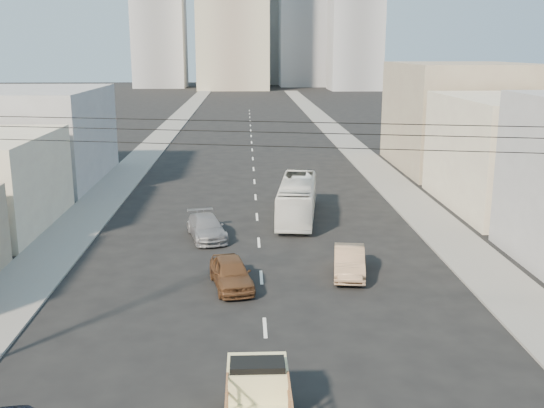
{
  "coord_description": "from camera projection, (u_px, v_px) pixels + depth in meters",
  "views": [
    {
      "loc": [
        -0.72,
        -16.49,
        11.3
      ],
      "look_at": [
        0.6,
        15.39,
        3.5
      ],
      "focal_mm": 42.0,
      "sensor_mm": 36.0,
      "label": 1
    }
  ],
  "objects": [
    {
      "name": "midrise_east",
      "position": [
        355.0,
        39.0,
        176.74
      ],
      "size": [
        14.0,
        14.0,
        28.0
      ],
      "primitive_type": "cube",
      "color": "gray",
      "rests_on": "ground"
    },
    {
      "name": "midrise_back",
      "position": [
        265.0,
        15.0,
        207.84
      ],
      "size": [
        18.0,
        18.0,
        44.0
      ],
      "primitive_type": "cube",
      "color": "gray",
      "rests_on": "ground"
    },
    {
      "name": "sedan_brown",
      "position": [
        231.0,
        273.0,
        30.82
      ],
      "size": [
        2.54,
        4.57,
        1.47
      ],
      "primitive_type": "imported",
      "rotation": [
        0.0,
        0.0,
        0.2
      ],
      "color": "brown",
      "rests_on": "ground"
    },
    {
      "name": "city_bus",
      "position": [
        297.0,
        199.0,
        43.34
      ],
      "size": [
        3.54,
        9.98,
        2.72
      ],
      "primitive_type": "imported",
      "rotation": [
        0.0,
        0.0,
        -0.13
      ],
      "color": "silver",
      "rests_on": "ground"
    },
    {
      "name": "overhead_wires",
      "position": [
        271.0,
        133.0,
        18.04
      ],
      "size": [
        23.01,
        5.02,
        0.72
      ],
      "color": "black",
      "rests_on": "ground"
    },
    {
      "name": "sedan_grey",
      "position": [
        206.0,
        227.0,
        38.83
      ],
      "size": [
        3.0,
        5.09,
        1.39
      ],
      "primitive_type": "imported",
      "rotation": [
        0.0,
        0.0,
        0.24
      ],
      "color": "slate",
      "rests_on": "ground"
    },
    {
      "name": "bldg_right_mid",
      "position": [
        527.0,
        153.0,
        45.73
      ],
      "size": [
        11.0,
        14.0,
        8.0
      ],
      "primitive_type": "cube",
      "color": "#C2B49C",
      "rests_on": "ground"
    },
    {
      "name": "lane_dashes",
      "position": [
        252.0,
        154.0,
        70.15
      ],
      "size": [
        0.15,
        104.0,
        0.01
      ],
      "color": "silver",
      "rests_on": "ground"
    },
    {
      "name": "bldg_left_far",
      "position": [
        28.0,
        136.0,
        54.83
      ],
      "size": [
        12.0,
        16.0,
        8.0
      ],
      "primitive_type": "cube",
      "color": "gray",
      "rests_on": "ground"
    },
    {
      "name": "midrise_nw",
      "position": [
        159.0,
        29.0,
        188.33
      ],
      "size": [
        15.0,
        15.0,
        34.0
      ],
      "primitive_type": "cube",
      "color": "gray",
      "rests_on": "ground"
    },
    {
      "name": "sidewalk_right",
      "position": [
        337.0,
        133.0,
        87.11
      ],
      "size": [
        3.5,
        180.0,
        0.12
      ],
      "primitive_type": "cube",
      "color": "gray",
      "rests_on": "ground"
    },
    {
      "name": "sidewalk_left",
      "position": [
        164.0,
        134.0,
        86.16
      ],
      "size": [
        3.5,
        180.0,
        0.12
      ],
      "primitive_type": "cube",
      "color": "gray",
      "rests_on": "ground"
    },
    {
      "name": "sedan_tan",
      "position": [
        349.0,
        261.0,
        32.51
      ],
      "size": [
        2.11,
        4.54,
        1.44
      ],
      "primitive_type": "imported",
      "rotation": [
        0.0,
        0.0,
        -0.14
      ],
      "color": "#A27D5E",
      "rests_on": "ground"
    },
    {
      "name": "flatbed_pickup",
      "position": [
        258.0,
        400.0,
        18.99
      ],
      "size": [
        1.95,
        4.41,
        1.9
      ],
      "color": "beige",
      "rests_on": "ground"
    },
    {
      "name": "bldg_right_far",
      "position": [
        461.0,
        116.0,
        61.04
      ],
      "size": [
        12.0,
        16.0,
        10.0
      ],
      "primitive_type": "cube",
      "color": "gray",
      "rests_on": "ground"
    },
    {
      "name": "midrise_ne",
      "position": [
        306.0,
        20.0,
        194.24
      ],
      "size": [
        16.0,
        16.0,
        40.0
      ],
      "primitive_type": "cube",
      "color": "gray",
      "rests_on": "ground"
    }
  ]
}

